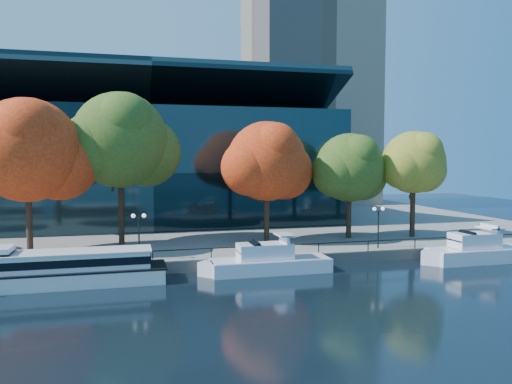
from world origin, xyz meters
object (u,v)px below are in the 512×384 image
object	(u,v)px
tree_3	(268,163)
lamp_1	(139,226)
tree_2	(122,142)
tree_4	(351,169)
lamp_2	(378,218)
cruiser_near	(265,261)
cruiser_far	(474,250)
tree_1	(29,152)
tour_boat	(58,268)
tree_5	(415,164)

from	to	relation	value
tree_3	lamp_1	bearing A→B (deg)	-155.82
tree_2	tree_4	bearing A→B (deg)	-5.39
tree_3	lamp_2	bearing A→B (deg)	-32.30
cruiser_near	cruiser_far	xyz separation A→B (m)	(20.18, -0.77, 0.10)
tree_1	tree_3	size ratio (longest dim) A/B	1.13
cruiser_far	tree_2	distance (m)	35.84
tour_boat	lamp_2	distance (m)	29.25
tour_boat	cruiser_near	world-z (taller)	cruiser_near
cruiser_near	tree_1	xyz separation A→B (m)	(-19.85, 8.59, 9.29)
lamp_1	tree_3	bearing A→B (deg)	24.18
lamp_1	lamp_2	distance (m)	22.79
tour_boat	tree_3	distance (m)	23.02
tour_boat	cruiser_near	size ratio (longest dim) A/B	1.48
lamp_1	lamp_2	xyz separation A→B (m)	(22.79, 0.00, 0.00)
tree_1	tree_4	distance (m)	32.28
lamp_2	tour_boat	bearing A→B (deg)	-173.26
tree_4	tree_5	size ratio (longest dim) A/B	0.97
tree_3	cruiser_near	bearing A→B (deg)	-107.42
tour_boat	tree_1	world-z (taller)	tree_1
tree_1	lamp_1	size ratio (longest dim) A/B	3.54
tree_4	tree_3	bearing A→B (deg)	-178.16
cruiser_far	lamp_1	size ratio (longest dim) A/B	2.69
tree_5	lamp_2	bearing A→B (deg)	-143.63
cruiser_near	tree_3	size ratio (longest dim) A/B	0.91
tree_3	tour_boat	bearing A→B (deg)	-154.22
cruiser_near	lamp_1	xyz separation A→B (m)	(-10.41, 3.31, 2.95)
tree_4	cruiser_near	bearing A→B (deg)	-142.18
tree_1	lamp_1	world-z (taller)	tree_1
cruiser_far	tree_1	size ratio (longest dim) A/B	0.76
lamp_2	lamp_1	bearing A→B (deg)	180.00
lamp_1	lamp_2	bearing A→B (deg)	0.00
tree_2	lamp_1	world-z (taller)	tree_2
cruiser_near	tree_1	size ratio (longest dim) A/B	0.80
tour_boat	tree_2	xyz separation A→B (m)	(4.80, 11.98, 10.03)
tour_boat	tree_2	distance (m)	16.35
tree_1	cruiser_near	bearing A→B (deg)	-23.38
cruiser_far	tree_5	world-z (taller)	tree_5
tree_4	lamp_1	size ratio (longest dim) A/B	2.85
cruiser_far	tree_1	distance (m)	42.13
lamp_1	cruiser_near	bearing A→B (deg)	-17.64
tour_boat	cruiser_far	xyz separation A→B (m)	(36.73, -0.66, -0.24)
cruiser_far	tree_4	size ratio (longest dim) A/B	0.95
cruiser_far	tree_3	distance (m)	21.58
tree_4	tree_5	world-z (taller)	tree_5
tree_5	lamp_1	size ratio (longest dim) A/B	2.92
cruiser_far	lamp_2	world-z (taller)	lamp_2
tree_3	tree_2	bearing A→B (deg)	170.02
tree_2	tree_4	world-z (taller)	tree_2
tree_2	cruiser_near	bearing A→B (deg)	-45.31
cruiser_far	lamp_1	distance (m)	31.00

